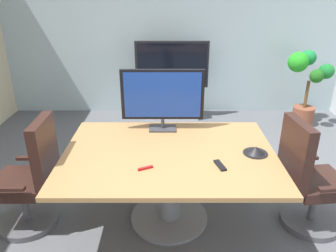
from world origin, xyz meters
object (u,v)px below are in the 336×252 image
(wall_display_unit, at_px, (171,93))
(office_chair_left, at_px, (30,184))
(potted_plant, at_px, (305,83))
(conference_table, at_px, (168,168))
(remote_control, at_px, (219,165))
(tv_monitor, at_px, (161,96))
(conference_phone, at_px, (254,150))
(office_chair_right, at_px, (307,184))

(wall_display_unit, bearing_deg, office_chair_left, -115.75)
(office_chair_left, relative_size, potted_plant, 0.91)
(potted_plant, bearing_deg, conference_table, -132.52)
(wall_display_unit, bearing_deg, remote_control, -82.77)
(tv_monitor, bearing_deg, conference_table, -82.70)
(remote_control, bearing_deg, conference_table, 134.44)
(potted_plant, relative_size, conference_phone, 5.42)
(office_chair_left, height_order, wall_display_unit, wall_display_unit)
(tv_monitor, xyz_separation_m, remote_control, (0.49, -0.77, -0.35))
(tv_monitor, relative_size, potted_plant, 0.70)
(office_chair_left, xyz_separation_m, conference_phone, (2.05, 0.05, 0.32))
(office_chair_left, bearing_deg, tv_monitor, 115.25)
(remote_control, bearing_deg, office_chair_right, -4.53)
(tv_monitor, height_order, potted_plant, tv_monitor)
(office_chair_left, relative_size, tv_monitor, 1.30)
(office_chair_right, xyz_separation_m, conference_phone, (-0.50, 0.06, 0.32))
(office_chair_left, height_order, office_chair_right, same)
(office_chair_left, height_order, tv_monitor, tv_monitor)
(conference_table, height_order, conference_phone, conference_phone)
(conference_table, height_order, office_chair_right, office_chair_right)
(tv_monitor, height_order, remote_control, tv_monitor)
(conference_phone, distance_m, remote_control, 0.42)
(wall_display_unit, relative_size, potted_plant, 1.10)
(wall_display_unit, xyz_separation_m, remote_control, (0.37, -2.93, 0.31))
(conference_table, xyz_separation_m, potted_plant, (2.18, 2.38, 0.13))
(office_chair_right, xyz_separation_m, tv_monitor, (-1.34, 0.60, 0.65))
(remote_control, bearing_deg, conference_phone, 17.02)
(wall_display_unit, xyz_separation_m, conference_phone, (0.72, -2.71, 0.33))
(office_chair_left, xyz_separation_m, wall_display_unit, (1.33, 2.76, -0.01))
(conference_table, xyz_separation_m, office_chair_left, (-1.28, -0.07, -0.12))
(potted_plant, bearing_deg, tv_monitor, -140.40)
(conference_phone, bearing_deg, tv_monitor, 147.20)
(tv_monitor, distance_m, potted_plant, 2.94)
(office_chair_left, distance_m, office_chair_right, 2.55)
(office_chair_right, bearing_deg, remote_control, 94.39)
(potted_plant, height_order, remote_control, potted_plant)
(wall_display_unit, height_order, potted_plant, wall_display_unit)
(office_chair_left, xyz_separation_m, office_chair_right, (2.55, -0.01, 0.00))
(tv_monitor, bearing_deg, office_chair_right, -24.14)
(office_chair_left, height_order, potted_plant, potted_plant)
(office_chair_right, height_order, wall_display_unit, wall_display_unit)
(conference_table, xyz_separation_m, office_chair_right, (1.28, -0.08, -0.12))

